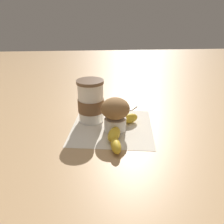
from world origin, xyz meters
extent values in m
plane|color=tan|center=(0.00, 0.00, 0.00)|extent=(3.00, 3.00, 0.00)
cube|color=beige|center=(0.00, 0.00, 0.00)|extent=(0.29, 0.29, 0.00)
cylinder|color=white|center=(-0.07, 0.05, 0.07)|extent=(0.08, 0.08, 0.13)
cylinder|color=brown|center=(-0.07, 0.05, 0.14)|extent=(0.09, 0.09, 0.01)
cylinder|color=brown|center=(-0.07, 0.05, 0.06)|extent=(0.09, 0.09, 0.04)
cylinder|color=white|center=(0.01, -0.02, 0.02)|extent=(0.07, 0.07, 0.04)
ellipsoid|color=olive|center=(0.01, -0.02, 0.07)|extent=(0.09, 0.09, 0.07)
ellipsoid|color=gold|center=(0.06, 0.02, 0.02)|extent=(0.07, 0.05, 0.03)
ellipsoid|color=gold|center=(0.02, -0.02, 0.02)|extent=(0.07, 0.07, 0.03)
ellipsoid|color=gold|center=(0.00, -0.08, 0.02)|extent=(0.06, 0.08, 0.03)
ellipsoid|color=gold|center=(0.00, -0.14, 0.02)|extent=(0.03, 0.06, 0.03)
cube|color=white|center=(0.09, 0.15, 0.00)|extent=(0.06, 0.06, 0.01)
camera|label=1|loc=(-0.05, -0.63, 0.35)|focal=35.00mm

